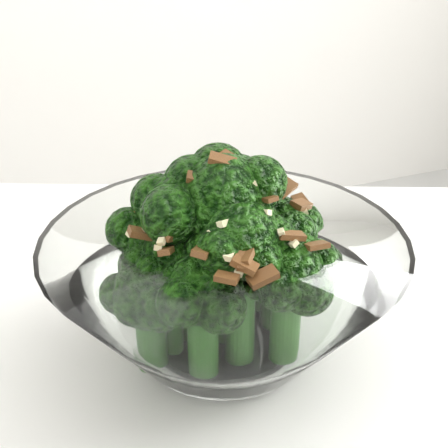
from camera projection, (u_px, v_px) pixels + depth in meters
name	position (u px, v px, depth m)	size (l,w,h in m)	color
broccoli_dish	(223.00, 280.00, 0.41)	(0.22, 0.22, 0.14)	white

